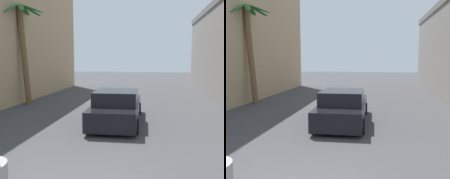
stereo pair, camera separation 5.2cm
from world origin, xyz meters
TOP-DOWN VIEW (x-y plane):
  - ground_plane at (0.00, 10.00)m, footprint 90.30×90.30m
  - car_lead at (0.03, 6.81)m, footprint 2.24×5.24m
  - palm_tree_mid_left at (-6.68, 10.70)m, footprint 2.97×2.95m

SIDE VIEW (x-z plane):
  - ground_plane at x=0.00m, z-range 0.00..0.00m
  - car_lead at x=0.03m, z-range -0.08..1.48m
  - palm_tree_mid_left at x=-6.68m, z-range 0.90..7.41m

